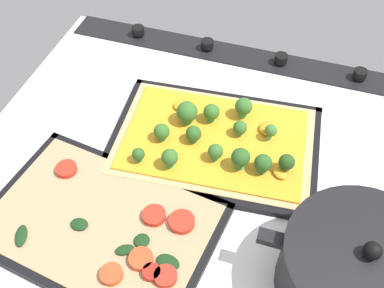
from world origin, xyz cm
name	(u,v)px	position (x,y,z in cm)	size (l,w,h in cm)	color
ground_plane	(200,174)	(0.00, 0.00, -1.50)	(83.05, 72.30, 3.00)	white
stove_control_panel	(243,55)	(0.00, -32.65, 0.55)	(79.72, 7.00, 2.60)	black
baking_tray_front	(214,144)	(-0.91, -6.15, 0.37)	(39.73, 29.04, 1.30)	black
broccoli_pizza	(216,139)	(-1.11, -6.01, 1.89)	(37.14, 26.45, 5.83)	tan
baking_tray_back	(101,225)	(11.80, 15.75, 0.37)	(39.51, 29.58, 1.30)	black
veggie_pizza_back	(105,225)	(10.87, 15.92, 1.08)	(36.81, 26.87, 1.90)	tan
cooking_pot	(358,273)	(-26.95, 14.32, 5.36)	(28.66, 21.89, 13.03)	black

